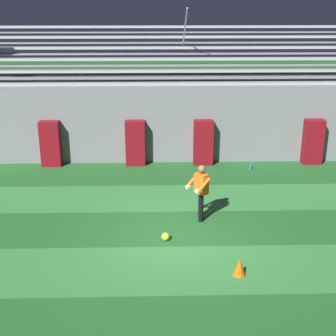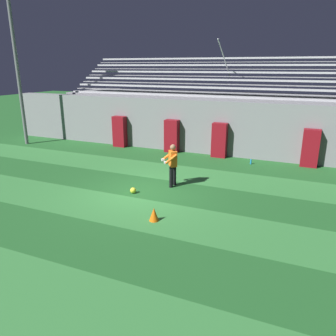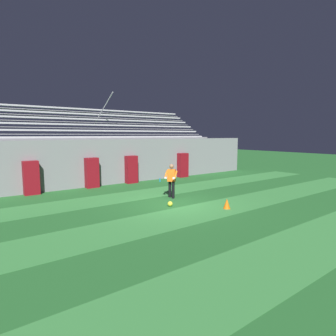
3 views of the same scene
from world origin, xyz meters
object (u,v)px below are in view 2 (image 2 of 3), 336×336
padding_pillar_gate_right (219,140)px  water_bottle (251,162)px  padding_pillar_far_right (310,148)px  floodlight_pole (14,40)px  goalkeeper (172,163)px  padding_pillar_gate_left (172,136)px  soccer_ball (133,190)px  traffic_cone (154,214)px  padding_pillar_far_left (120,132)px

padding_pillar_gate_right → water_bottle: (1.76, -0.68, -0.76)m
padding_pillar_far_right → water_bottle: bearing=-164.9°
floodlight_pole → goalkeeper: bearing=-16.8°
padding_pillar_gate_left → soccer_ball: size_ratio=7.98×
floodlight_pole → padding_pillar_far_right: bearing=6.0°
traffic_cone → water_bottle: traffic_cone is taller
padding_pillar_gate_left → floodlight_pole: 10.24m
padding_pillar_gate_right → traffic_cone: (0.08, -7.93, -0.67)m
soccer_ball → water_bottle: size_ratio=0.92×
goalkeeper → water_bottle: size_ratio=6.96×
goalkeeper → padding_pillar_gate_left: bearing=112.8°
water_bottle → traffic_cone: bearing=-103.0°
floodlight_pole → water_bottle: 14.40m
water_bottle → padding_pillar_gate_left: bearing=171.1°
padding_pillar_far_left → floodlight_pole: 7.62m
water_bottle → soccer_ball: bearing=-121.3°
padding_pillar_gate_right → traffic_cone: 7.96m
padding_pillar_far_right → goalkeeper: (-4.84, -4.93, 0.08)m
padding_pillar_far_left → traffic_cone: (5.97, -7.93, -0.67)m
padding_pillar_gate_left → goalkeeper: 5.35m
padding_pillar_gate_left → soccer_ball: (1.03, -6.20, -0.77)m
padding_pillar_gate_left → traffic_cone: (2.71, -7.93, -0.67)m
padding_pillar_gate_right → goalkeeper: padding_pillar_gate_right is taller
traffic_cone → padding_pillar_far_right: bearing=62.1°
padding_pillar_gate_left → traffic_cone: size_ratio=4.18×
soccer_ball → padding_pillar_gate_left: bearing=99.4°
padding_pillar_gate_right → padding_pillar_far_left: 5.89m
padding_pillar_far_right → traffic_cone: padding_pillar_far_right is taller
goalkeeper → water_bottle: goalkeeper is taller
padding_pillar_gate_left → water_bottle: 4.50m
padding_pillar_gate_right → goalkeeper: (-0.56, -4.93, 0.08)m
padding_pillar_gate_right → floodlight_pole: 12.57m
soccer_ball → traffic_cone: (1.68, -1.73, 0.10)m
padding_pillar_far_right → water_bottle: padding_pillar_far_right is taller
padding_pillar_gate_right → padding_pillar_far_right: same height
padding_pillar_gate_left → soccer_ball: bearing=-80.6°
floodlight_pole → padding_pillar_gate_left: bearing=10.6°
padding_pillar_far_right → floodlight_pole: bearing=-174.0°
floodlight_pole → soccer_ball: floodlight_pole is taller
floodlight_pole → goalkeeper: floodlight_pole is taller
padding_pillar_gate_left → padding_pillar_far_left: size_ratio=1.00×
padding_pillar_gate_right → soccer_ball: (-1.60, -6.20, -0.77)m
soccer_ball → water_bottle: water_bottle is taller
floodlight_pole → padding_pillar_gate_right: bearing=8.2°
padding_pillar_far_left → goalkeeper: (5.33, -4.93, 0.08)m
traffic_cone → water_bottle: (1.67, 7.24, -0.09)m
floodlight_pole → water_bottle: (13.18, 0.97, -5.73)m
padding_pillar_gate_left → water_bottle: bearing=-8.9°
goalkeeper → water_bottle: (2.31, 4.25, -0.83)m
padding_pillar_far_right → floodlight_pole: size_ratio=0.19×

